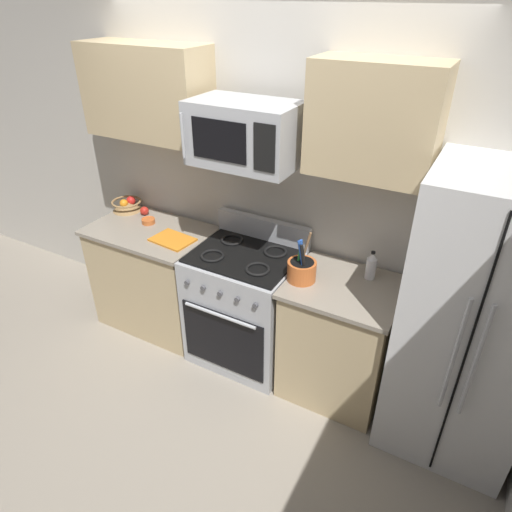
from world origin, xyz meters
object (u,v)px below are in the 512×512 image
(range_oven, at_px, (245,305))
(fruit_basket, at_px, (127,205))
(prep_bowl, at_px, (148,221))
(utensil_crock, at_px, (302,270))
(apple_loose, at_px, (144,211))
(cutting_board, at_px, (173,240))
(refrigerator, at_px, (472,324))
(microwave, at_px, (245,134))
(bottle_vinegar, at_px, (371,266))

(range_oven, bearing_deg, fruit_basket, 171.56)
(prep_bowl, bearing_deg, utensil_crock, -6.15)
(apple_loose, distance_m, cutting_board, 0.55)
(utensil_crock, xyz_separation_m, prep_bowl, (-1.43, 0.15, -0.06))
(refrigerator, relative_size, utensil_crock, 5.30)
(refrigerator, height_order, prep_bowl, refrigerator)
(microwave, bearing_deg, utensil_crock, -12.02)
(fruit_basket, height_order, cutting_board, fruit_basket)
(bottle_vinegar, bearing_deg, cutting_board, -171.31)
(range_oven, height_order, apple_loose, range_oven)
(refrigerator, relative_size, fruit_basket, 7.21)
(utensil_crock, bearing_deg, bottle_vinegar, 31.28)
(apple_loose, bearing_deg, cutting_board, -27.07)
(utensil_crock, bearing_deg, prep_bowl, 173.85)
(range_oven, xyz_separation_m, utensil_crock, (0.48, -0.07, 0.51))
(apple_loose, height_order, cutting_board, apple_loose)
(utensil_crock, height_order, cutting_board, utensil_crock)
(range_oven, relative_size, fruit_basket, 4.33)
(refrigerator, xyz_separation_m, apple_loose, (-2.60, 0.21, 0.04))
(fruit_basket, xyz_separation_m, apple_loose, (0.19, -0.00, -0.01))
(refrigerator, height_order, utensil_crock, refrigerator)
(refrigerator, xyz_separation_m, utensil_crock, (-1.04, -0.06, 0.08))
(refrigerator, distance_m, cutting_board, 2.12)
(fruit_basket, height_order, prep_bowl, fruit_basket)
(apple_loose, bearing_deg, fruit_basket, 179.76)
(fruit_basket, relative_size, cutting_board, 0.81)
(utensil_crock, height_order, fruit_basket, utensil_crock)
(fruit_basket, xyz_separation_m, bottle_vinegar, (2.14, -0.03, 0.04))
(utensil_crock, bearing_deg, fruit_basket, 171.46)
(fruit_basket, height_order, apple_loose, fruit_basket)
(utensil_crock, distance_m, bottle_vinegar, 0.46)
(utensil_crock, relative_size, prep_bowl, 3.13)
(range_oven, relative_size, refrigerator, 0.60)
(fruit_basket, bearing_deg, range_oven, -8.44)
(microwave, distance_m, apple_loose, 1.38)
(range_oven, relative_size, microwave, 1.60)
(utensil_crock, distance_m, apple_loose, 1.58)
(fruit_basket, xyz_separation_m, prep_bowl, (0.33, -0.11, -0.03))
(cutting_board, xyz_separation_m, bottle_vinegar, (1.46, 0.22, 0.08))
(fruit_basket, bearing_deg, prep_bowl, -18.55)
(range_oven, height_order, prep_bowl, range_oven)
(refrigerator, relative_size, microwave, 2.66)
(microwave, distance_m, fruit_basket, 1.53)
(range_oven, xyz_separation_m, apple_loose, (-1.08, 0.19, 0.47))
(range_oven, height_order, fruit_basket, range_oven)
(microwave, distance_m, prep_bowl, 1.28)
(range_oven, relative_size, prep_bowl, 9.96)
(microwave, height_order, bottle_vinegar, microwave)
(refrigerator, distance_m, prep_bowl, 2.47)
(prep_bowl, bearing_deg, apple_loose, 140.73)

